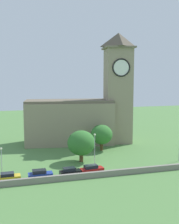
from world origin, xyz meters
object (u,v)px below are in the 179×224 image
Objects in this scene: car_blue at (40,174)px; streetlamp_west_mid at (95,146)px; car_red at (92,169)px; car_black at (70,172)px; car_yellow at (8,177)px; tree_churchyard at (102,135)px; church at (87,110)px; streetlamp_west_end at (1,157)px; tree_riverside_west at (81,143)px.

streetlamp_west_mid is at bearing 14.51° from car_blue.
streetlamp_west_mid is at bearing 62.10° from car_red.
car_red is at bearing -117.90° from streetlamp_west_mid.
car_yellow is at bearing 177.79° from car_black.
streetlamp_west_mid is 15.54m from tree_churchyard.
church is at bearing 68.05° from car_black.
car_black is 0.57× the size of streetlamp_west_mid.
streetlamp_west_end is at bearing 172.81° from car_red.
tree_riverside_west is at bearing 104.75° from streetlamp_west_mid.
car_blue is at bearing -178.49° from car_red.
tree_riverside_west is (-7.78, -8.44, 0.11)m from tree_churchyard.
car_blue is at bearing -179.41° from car_black.
streetlamp_west_mid is 6.00m from tree_riverside_west.
streetlamp_west_end is 29.45m from tree_churchyard.
car_blue is (5.96, -0.52, 0.11)m from car_yellow.
streetlamp_west_end is (-17.69, 2.23, 3.27)m from car_red.
car_red is (4.59, 0.22, 0.03)m from car_black.
church reaches higher than tree_riverside_west.
tree_riverside_west is at bearing 90.10° from car_red.
streetlamp_west_end is (-24.03, -24.70, -5.92)m from church.
tree_churchyard reaches higher than car_blue.
streetlamp_west_mid is at bearing 26.63° from car_black.
streetlamp_west_mid is 1.04× the size of tree_riverside_west.
streetlamp_west_mid is (19.19, 0.61, 0.91)m from streetlamp_west_end.
car_red is 5.27m from streetlamp_west_mid.
tree_riverside_west reaches higher than car_yellow.
tree_riverside_west is (-1.52, 5.77, -0.63)m from streetlamp_west_mid.
car_black is at bearing -2.21° from car_yellow.
tree_churchyard is 0.95× the size of tree_riverside_west.
car_black is (11.92, -0.46, 0.05)m from car_yellow.
car_blue is 10.55m from car_red.
tree_riverside_west is (-6.36, -18.32, -5.64)m from church.
tree_churchyard is at bearing 34.70° from car_yellow.
streetlamp_west_end is at bearing -134.21° from church.
car_red is 18.12m from streetlamp_west_end.
car_red is at bearing 1.51° from car_blue.
tree_riverside_west reaches higher than streetlamp_west_end.
church is 7.49× the size of car_black.
church reaches higher than tree_churchyard.
car_black is 0.89× the size of car_red.
streetlamp_west_mid reaches higher than tree_churchyard.
church is 20.19m from tree_riverside_west.
tree_churchyard is at bearing 66.23° from streetlamp_west_mid.
streetlamp_west_mid reaches higher than car_yellow.
streetlamp_west_end is 18.79m from tree_riverside_west.
car_blue is 0.64× the size of tree_riverside_west.
streetlamp_west_end is at bearing 169.42° from car_black.
streetlamp_west_mid is at bearing -75.25° from tree_riverside_west.
car_blue is at bearing -139.82° from tree_riverside_west.
church is 4.45× the size of tree_riverside_west.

